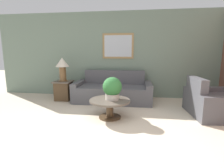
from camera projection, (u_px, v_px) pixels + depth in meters
ground_plane at (97, 151)px, 2.51m from camera, size 20.00×20.00×0.00m
wall_back at (119, 55)px, 5.41m from camera, size 7.91×0.09×2.60m
couch_main at (113, 91)px, 5.02m from camera, size 2.17×0.98×0.85m
armchair at (213, 103)px, 3.85m from camera, size 1.08×1.22×0.85m
coffee_table at (110, 105)px, 3.71m from camera, size 0.86×0.86×0.40m
side_table at (64, 90)px, 5.13m from camera, size 0.50×0.50×0.56m
table_lamp at (62, 66)px, 5.00m from camera, size 0.39×0.39×0.68m
potted_plant_on_table at (112, 88)px, 3.68m from camera, size 0.41×0.41×0.48m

